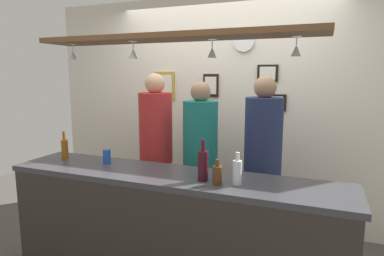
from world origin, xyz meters
TOP-DOWN VIEW (x-y plane):
  - back_wall at (0.00, 1.10)m, footprint 4.40×0.06m
  - bar_counter at (0.00, -0.50)m, footprint 2.70×0.55m
  - overhead_glass_rack at (0.00, -0.30)m, footprint 2.20×0.36m
  - hanging_wineglass_far_left at (-0.89, -0.34)m, footprint 0.07×0.07m
  - hanging_wineglass_left at (-0.30, -0.36)m, footprint 0.07×0.07m
  - hanging_wineglass_center_left at (0.30, -0.27)m, footprint 0.07×0.07m
  - hanging_wineglass_center at (0.88, -0.25)m, footprint 0.07×0.07m
  - person_left_red_shirt at (-0.52, 0.39)m, footprint 0.34×0.34m
  - person_middle_teal_shirt at (-0.03, 0.39)m, footprint 0.34×0.34m
  - person_right_navy_shirt at (0.58, 0.39)m, footprint 0.34×0.34m
  - bottle_beer_brown_stubby at (0.41, -0.45)m, footprint 0.07×0.07m
  - bottle_beer_amber_tall at (-1.08, -0.30)m, footprint 0.06×0.06m
  - bottle_soda_clear at (0.54, -0.40)m, footprint 0.06×0.06m
  - bottle_wine_dark_red at (0.29, -0.41)m, footprint 0.08×0.08m
  - drink_can at (-0.65, -0.27)m, footprint 0.07×0.07m
  - picture_frame_lower_pair at (0.55, 1.06)m, footprint 0.30×0.02m
  - picture_frame_upper_small at (0.49, 1.06)m, footprint 0.22×0.02m
  - picture_frame_caricature at (-0.73, 1.06)m, footprint 0.26×0.02m
  - picture_frame_crest at (-0.15, 1.06)m, footprint 0.18×0.02m
  - wall_clock at (0.23, 1.05)m, footprint 0.22×0.03m

SIDE VIEW (x-z plane):
  - bar_counter at x=0.00m, z-range 0.17..1.14m
  - person_middle_teal_shirt at x=-0.03m, z-range 0.17..1.83m
  - drink_can at x=-0.65m, z-range 0.96..1.08m
  - bottle_beer_brown_stubby at x=0.41m, z-range 0.94..1.12m
  - person_right_navy_shirt at x=0.58m, z-range 0.18..1.89m
  - person_left_red_shirt at x=-0.52m, z-range 0.18..1.92m
  - bottle_soda_clear at x=0.54m, z-range 0.94..1.17m
  - bottle_beer_amber_tall at x=-1.08m, z-range 0.93..1.19m
  - bottle_wine_dark_red at x=0.29m, z-range 0.93..1.23m
  - back_wall at x=0.00m, z-range 0.00..2.60m
  - picture_frame_lower_pair at x=0.55m, z-range 1.33..1.51m
  - picture_frame_caricature at x=-0.73m, z-range 1.42..1.76m
  - picture_frame_crest at x=-0.15m, z-range 1.47..1.73m
  - picture_frame_upper_small at x=0.49m, z-range 1.65..1.83m
  - hanging_wineglass_far_left at x=-0.89m, z-range 1.82..1.95m
  - hanging_wineglass_left at x=-0.30m, z-range 1.82..1.95m
  - hanging_wineglass_center_left at x=0.30m, z-range 1.82..1.95m
  - hanging_wineglass_center at x=0.88m, z-range 1.82..1.95m
  - overhead_glass_rack at x=0.00m, z-range 1.97..2.01m
  - wall_clock at x=0.23m, z-range 1.96..2.18m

